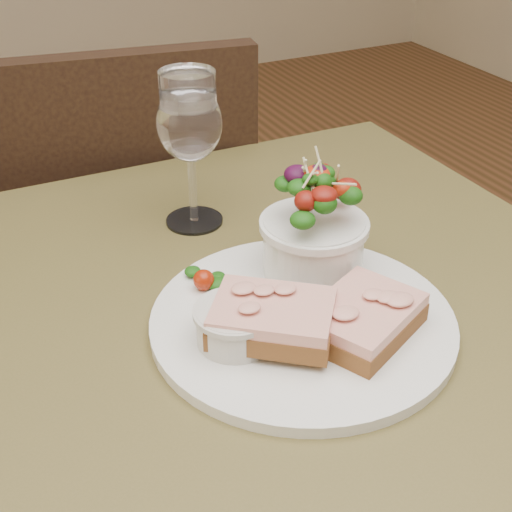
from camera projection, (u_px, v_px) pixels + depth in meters
name	position (u px, v px, depth m)	size (l,w,h in m)	color
cafe_table	(257.00, 393.00, 0.77)	(0.80, 0.80, 0.75)	#4E4821
chair_far	(130.00, 331.00, 1.43)	(0.48, 0.48, 0.90)	black
dinner_plate	(302.00, 321.00, 0.70)	(0.30, 0.30, 0.01)	white
sandwich_front	(363.00, 318.00, 0.67)	(0.14, 0.12, 0.03)	#553116
sandwich_back	(273.00, 318.00, 0.65)	(0.14, 0.13, 0.03)	#553116
ramekin	(235.00, 324.00, 0.65)	(0.07, 0.07, 0.04)	beige
salad_bowl	(314.00, 222.00, 0.73)	(0.11, 0.11, 0.13)	white
garnish	(210.00, 277.00, 0.74)	(0.05, 0.04, 0.02)	#123D0B
wine_glass	(190.00, 128.00, 0.81)	(0.08, 0.08, 0.18)	white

